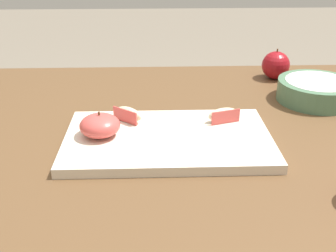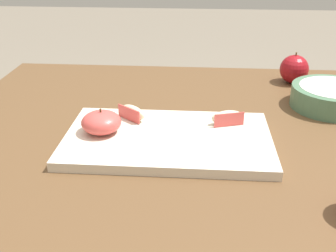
{
  "view_description": "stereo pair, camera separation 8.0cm",
  "coord_description": "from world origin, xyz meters",
  "views": [
    {
      "loc": [
        -0.09,
        -0.79,
        1.16
      ],
      "look_at": [
        -0.07,
        -0.07,
        0.82
      ],
      "focal_mm": 44.06,
      "sensor_mm": 36.0,
      "label": 1
    },
    {
      "loc": [
        -0.01,
        -0.79,
        1.16
      ],
      "look_at": [
        -0.07,
        -0.07,
        0.82
      ],
      "focal_mm": 44.06,
      "sensor_mm": 36.0,
      "label": 2
    }
  ],
  "objects": [
    {
      "name": "dining_table",
      "position": [
        0.0,
        0.0,
        0.66
      ],
      "size": [
        1.13,
        0.86,
        0.78
      ],
      "color": "brown",
      "rests_on": "ground_plane"
    },
    {
      "name": "whole_apple_red_delicious",
      "position": [
        0.25,
        0.31,
        0.82
      ],
      "size": [
        0.08,
        0.08,
        0.09
      ],
      "color": "maroon",
      "rests_on": "dining_table"
    },
    {
      "name": "ceramic_fruit_bowl",
      "position": [
        0.31,
        0.14,
        0.81
      ],
      "size": [
        0.19,
        0.19,
        0.05
      ],
      "color": "#4C7556",
      "rests_on": "dining_table"
    },
    {
      "name": "cutting_board",
      "position": [
        -0.07,
        -0.07,
        0.79
      ],
      "size": [
        0.4,
        0.24,
        0.02
      ],
      "color": "beige",
      "rests_on": "dining_table"
    },
    {
      "name": "apple_wedge_front",
      "position": [
        0.05,
        -0.01,
        0.81
      ],
      "size": [
        0.07,
        0.04,
        0.03
      ],
      "color": "beige",
      "rests_on": "cutting_board"
    },
    {
      "name": "apple_half_skin_up",
      "position": [
        -0.2,
        -0.07,
        0.82
      ],
      "size": [
        0.08,
        0.08,
        0.05
      ],
      "color": "#D14C47",
      "rests_on": "cutting_board"
    },
    {
      "name": "apple_wedge_left",
      "position": [
        -0.15,
        -0.0,
        0.81
      ],
      "size": [
        0.07,
        0.06,
        0.03
      ],
      "color": "beige",
      "rests_on": "cutting_board"
    }
  ]
}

